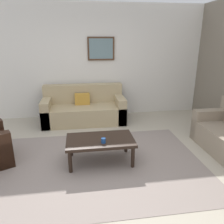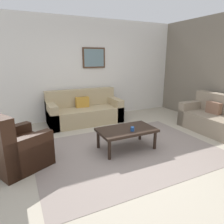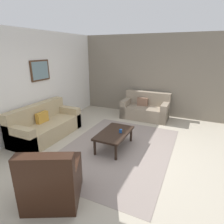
% 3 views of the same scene
% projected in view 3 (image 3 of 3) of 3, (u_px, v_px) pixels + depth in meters
% --- Properties ---
extents(ground_plane, '(8.00, 8.00, 0.00)m').
position_uv_depth(ground_plane, '(117.00, 149.00, 4.57)').
color(ground_plane, '#B2A893').
extents(rear_partition, '(6.00, 0.12, 2.80)m').
position_uv_depth(rear_partition, '(31.00, 83.00, 5.16)').
color(rear_partition, silver).
rests_on(rear_partition, ground_plane).
extents(stone_feature_panel, '(0.12, 5.20, 2.80)m').
position_uv_depth(stone_feature_panel, '(151.00, 76.00, 6.72)').
color(stone_feature_panel, slate).
rests_on(stone_feature_panel, ground_plane).
extents(area_rug, '(3.39, 2.45, 0.01)m').
position_uv_depth(area_rug, '(117.00, 149.00, 4.57)').
color(area_rug, gray).
rests_on(area_rug, ground_plane).
extents(couch_main, '(1.95, 0.89, 0.88)m').
position_uv_depth(couch_main, '(44.00, 126.00, 5.16)').
color(couch_main, tan).
rests_on(couch_main, ground_plane).
extents(couch_loveseat, '(0.84, 1.56, 0.88)m').
position_uv_depth(couch_loveseat, '(146.00, 109.00, 6.60)').
color(couch_loveseat, gray).
rests_on(couch_loveseat, ground_plane).
extents(armchair_leather, '(1.07, 1.07, 0.95)m').
position_uv_depth(armchair_leather, '(52.00, 185.00, 2.90)').
color(armchair_leather, black).
rests_on(armchair_leather, ground_plane).
extents(coffee_table, '(1.10, 0.64, 0.41)m').
position_uv_depth(coffee_table, '(114.00, 134.00, 4.52)').
color(coffee_table, black).
rests_on(coffee_table, ground_plane).
extents(cup, '(0.07, 0.07, 0.08)m').
position_uv_depth(cup, '(121.00, 131.00, 4.47)').
color(cup, '#1E478C').
rests_on(cup, coffee_table).
extents(framed_artwork, '(0.67, 0.04, 0.57)m').
position_uv_depth(framed_artwork, '(40.00, 70.00, 5.29)').
color(framed_artwork, '#472D1C').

